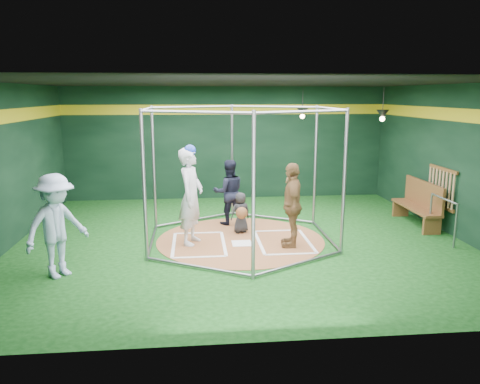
{
  "coord_description": "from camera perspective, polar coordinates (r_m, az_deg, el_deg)",
  "views": [
    {
      "loc": [
        -1.0,
        -10.16,
        3.26
      ],
      "look_at": [
        0.0,
        0.1,
        1.1
      ],
      "focal_mm": 35.0,
      "sensor_mm": 36.0,
      "label": 1
    }
  ],
  "objects": [
    {
      "name": "room_shell",
      "position": [
        10.33,
        0.05,
        3.45
      ],
      "size": [
        10.1,
        9.1,
        3.53
      ],
      "color": "#0D3A0F",
      "rests_on": "ground"
    },
    {
      "name": "pendant_lamp_far",
      "position": [
        13.16,
        16.98,
        9.06
      ],
      "size": [
        0.34,
        0.34,
        0.9
      ],
      "color": "black",
      "rests_on": "room_shell"
    },
    {
      "name": "bystander_blue",
      "position": [
        9.01,
        -21.49,
        -3.89
      ],
      "size": [
        1.34,
        1.38,
        1.9
      ],
      "primitive_type": "imported",
      "rotation": [
        0.0,
        0.0,
        0.84
      ],
      "color": "#AEC4E6",
      "rests_on": "ground"
    },
    {
      "name": "catcher_figure",
      "position": [
        11.11,
        0.09,
        -2.52
      ],
      "size": [
        0.55,
        0.61,
        0.97
      ],
      "color": "black",
      "rests_on": "clay_disc"
    },
    {
      "name": "bat_rack",
      "position": [
        12.31,
        23.32,
        0.51
      ],
      "size": [
        0.07,
        1.25,
        0.98
      ],
      "color": "brown",
      "rests_on": "room_shell"
    },
    {
      "name": "clay_disc",
      "position": [
        10.72,
        0.05,
        -5.84
      ],
      "size": [
        3.8,
        3.8,
        0.01
      ],
      "primitive_type": "cylinder",
      "color": "#955B36",
      "rests_on": "ground"
    },
    {
      "name": "umpire",
      "position": [
        11.81,
        -1.39,
        -0.02
      ],
      "size": [
        0.86,
        0.71,
        1.65
      ],
      "primitive_type": "imported",
      "rotation": [
        0.0,
        0.0,
        3.25
      ],
      "color": "black",
      "rests_on": "clay_disc"
    },
    {
      "name": "pendant_lamp_near",
      "position": [
        14.14,
        7.62,
        9.62
      ],
      "size": [
        0.34,
        0.34,
        0.9
      ],
      "color": "black",
      "rests_on": "room_shell"
    },
    {
      "name": "home_plate",
      "position": [
        10.43,
        0.22,
        -6.28
      ],
      "size": [
        0.43,
        0.43,
        0.01
      ],
      "primitive_type": "cube",
      "color": "white",
      "rests_on": "clay_disc"
    },
    {
      "name": "steel_railing",
      "position": [
        11.49,
        23.52,
        -2.25
      ],
      "size": [
        0.05,
        1.14,
        0.99
      ],
      "color": "gray",
      "rests_on": "ground"
    },
    {
      "name": "visitor_leopard",
      "position": [
        10.12,
        6.35,
        -1.56
      ],
      "size": [
        0.58,
        1.12,
        1.83
      ],
      "primitive_type": "imported",
      "rotation": [
        0.0,
        0.0,
        -1.7
      ],
      "color": "#A07644",
      "rests_on": "clay_disc"
    },
    {
      "name": "dugout_bench",
      "position": [
        12.66,
        21.03,
        -1.22
      ],
      "size": [
        0.45,
        1.93,
        1.13
      ],
      "color": "brown",
      "rests_on": "ground"
    },
    {
      "name": "batter_box_left",
      "position": [
        10.43,
        -5.04,
        -6.33
      ],
      "size": [
        1.17,
        1.77,
        0.01
      ],
      "color": "white",
      "rests_on": "clay_disc"
    },
    {
      "name": "batting_cage",
      "position": [
        10.36,
        0.05,
        2.05
      ],
      "size": [
        4.05,
        4.67,
        3.0
      ],
      "color": "gray",
      "rests_on": "ground"
    },
    {
      "name": "batter_figure",
      "position": [
        10.25,
        -6.01,
        -0.43
      ],
      "size": [
        0.73,
        0.9,
        2.19
      ],
      "color": "silver",
      "rests_on": "clay_disc"
    },
    {
      "name": "batter_box_right",
      "position": [
        10.61,
        5.33,
        -6.02
      ],
      "size": [
        1.17,
        1.77,
        0.01
      ],
      "color": "white",
      "rests_on": "clay_disc"
    }
  ]
}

